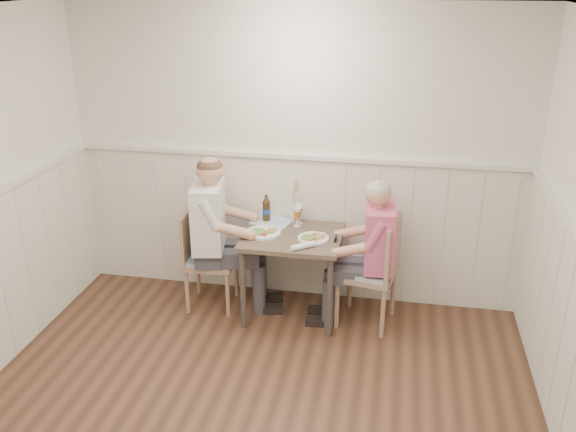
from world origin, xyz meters
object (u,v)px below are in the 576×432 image
object	(u,v)px
chair_left	(205,255)
man_in_pink	(372,265)
dining_table	(292,247)
beer_bottle	(266,210)
chair_right	(374,268)
grass_vase	(293,202)
diner_cream	(215,246)

from	to	relation	value
chair_left	man_in_pink	distance (m)	1.47
dining_table	beer_bottle	bearing A→B (deg)	137.17
beer_bottle	chair_right	bearing A→B (deg)	-16.41
grass_vase	chair_right	bearing A→B (deg)	-22.35
dining_table	beer_bottle	world-z (taller)	beer_bottle
chair_left	beer_bottle	size ratio (longest dim) A/B	3.67
man_in_pink	chair_right	bearing A→B (deg)	33.42
man_in_pink	diner_cream	world-z (taller)	diner_cream
diner_cream	grass_vase	bearing A→B (deg)	24.85
chair_right	man_in_pink	distance (m)	0.03
dining_table	man_in_pink	size ratio (longest dim) A/B	0.63
chair_left	beer_bottle	xyz separation A→B (m)	(0.50, 0.25, 0.37)
chair_right	beer_bottle	world-z (taller)	beer_bottle
diner_cream	beer_bottle	xyz separation A→B (m)	(0.40, 0.27, 0.26)
man_in_pink	beer_bottle	xyz separation A→B (m)	(-0.96, 0.30, 0.31)
diner_cream	man_in_pink	bearing A→B (deg)	-0.96
dining_table	beer_bottle	size ratio (longest dim) A/B	3.38
grass_vase	chair_left	bearing A→B (deg)	-160.33
chair_left	diner_cream	world-z (taller)	diner_cream
dining_table	diner_cream	size ratio (longest dim) A/B	0.58
dining_table	diner_cream	bearing A→B (deg)	-178.75
diner_cream	grass_vase	world-z (taller)	diner_cream
chair_left	grass_vase	size ratio (longest dim) A/B	2.14
dining_table	man_in_pink	xyz separation A→B (m)	(0.68, -0.04, -0.09)
chair_right	diner_cream	bearing A→B (deg)	179.47
dining_table	chair_right	bearing A→B (deg)	-2.26
chair_left	beer_bottle	world-z (taller)	beer_bottle
chair_right	man_in_pink	xyz separation A→B (m)	(-0.02, -0.01, 0.03)
chair_right	diner_cream	distance (m)	1.38
beer_bottle	diner_cream	bearing A→B (deg)	-145.31
man_in_pink	dining_table	bearing A→B (deg)	176.85
chair_right	beer_bottle	size ratio (longest dim) A/B	3.95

